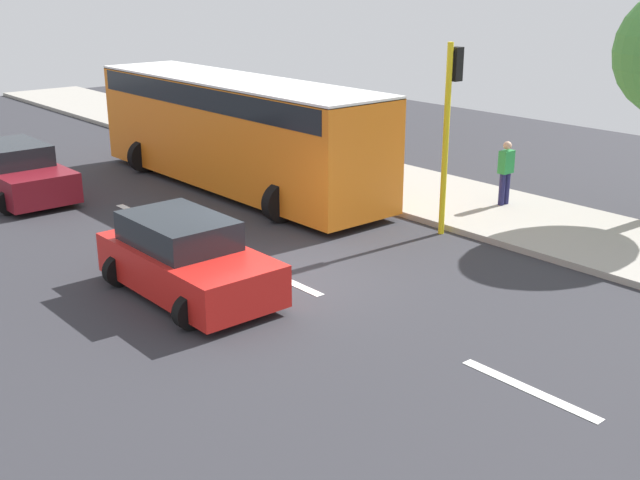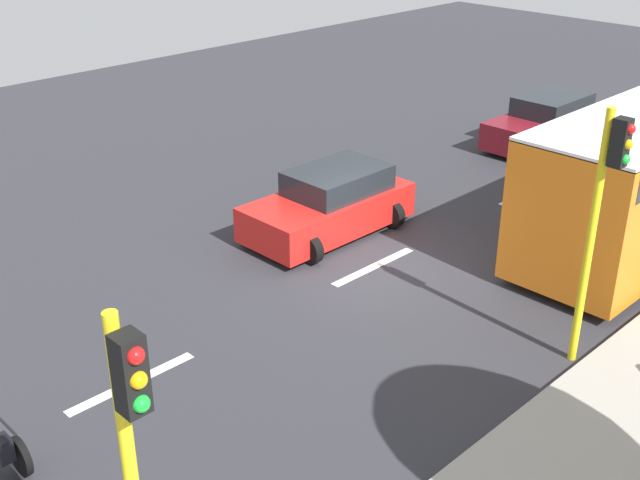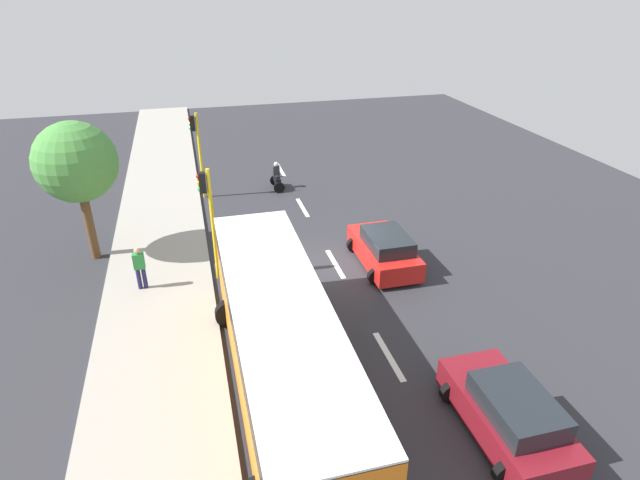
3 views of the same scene
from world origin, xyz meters
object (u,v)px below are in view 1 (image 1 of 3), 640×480
object	(u,v)px
car_red	(186,260)
city_bus	(235,125)
traffic_light_corner	(450,112)
car_maroon	(18,173)
pedestrian_near_signal	(506,171)

from	to	relation	value
car_red	city_bus	distance (m)	8.22
traffic_light_corner	car_maroon	bearing A→B (deg)	124.05
car_maroon	traffic_light_corner	world-z (taller)	traffic_light_corner
car_red	city_bus	bearing A→B (deg)	48.47
city_bus	pedestrian_near_signal	size ratio (longest dim) A/B	6.51
car_maroon	car_red	xyz separation A→B (m)	(-0.13, -9.08, -0.00)
car_red	pedestrian_near_signal	distance (m)	9.46
car_maroon	traffic_light_corner	bearing A→B (deg)	-55.95
pedestrian_near_signal	traffic_light_corner	bearing A→B (deg)	-174.09
car_maroon	traffic_light_corner	distance (m)	12.01
car_red	traffic_light_corner	size ratio (longest dim) A/B	0.90
city_bus	pedestrian_near_signal	distance (m)	7.71
pedestrian_near_signal	traffic_light_corner	size ratio (longest dim) A/B	0.38
city_bus	traffic_light_corner	bearing A→B (deg)	-78.81
car_red	city_bus	size ratio (longest dim) A/B	0.37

